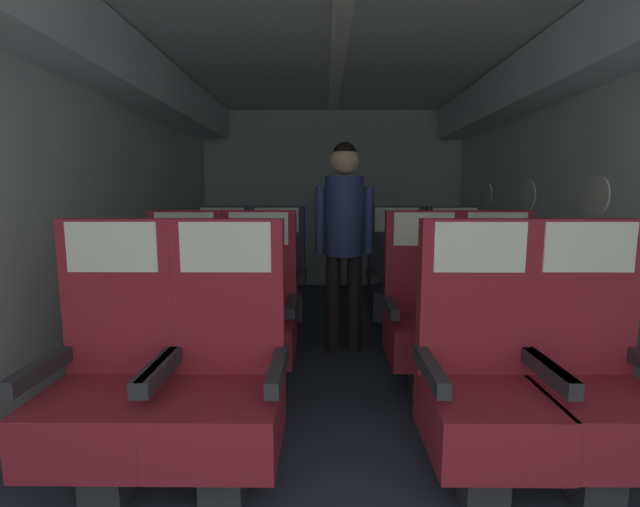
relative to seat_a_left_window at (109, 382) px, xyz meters
The scene contains 15 objects.
ground 1.60m from the seat_a_left_window, 51.72° to the left, with size 3.57×5.96×0.02m, color #2D3342.
fuselage_shell 2.11m from the seat_a_left_window, 57.11° to the left, with size 3.45×5.61×2.30m.
seat_a_left_window is the anchor object (origin of this frame).
seat_a_left_aisle 0.45m from the seat_a_left_window, ahead, with size 0.48×0.46×1.09m.
seat_a_right_aisle 1.89m from the seat_a_left_window, ahead, with size 0.48×0.46×1.09m.
seat_a_right_window 1.46m from the seat_a_left_window, ahead, with size 0.48×0.46×1.09m.
seat_b_left_window 0.91m from the seat_a_left_window, 90.58° to the left, with size 0.48×0.46×1.09m.
seat_b_left_aisle 1.03m from the seat_a_left_window, 64.73° to the left, with size 0.48×0.46×1.09m.
seat_b_right_aisle 2.11m from the seat_a_left_window, 26.22° to the left, with size 0.48×0.46×1.09m.
seat_b_right_window 1.71m from the seat_a_left_window, 32.16° to the left, with size 0.48×0.46×1.09m.
seat_c_left_window 1.86m from the seat_a_left_window, 90.00° to the left, with size 0.48×0.46×1.09m.
seat_c_left_aisle 1.88m from the seat_a_left_window, 76.14° to the left, with size 0.48×0.46×1.09m.
seat_c_right_aisle 2.65m from the seat_a_left_window, 43.87° to the left, with size 0.48×0.46×1.09m.
seat_c_right_window 2.35m from the seat_a_left_window, 52.21° to the left, with size 0.48×0.46×1.09m.
flight_attendant 1.93m from the seat_a_left_window, 57.99° to the left, with size 0.43×0.28×1.57m.
Camera 1 is at (-0.10, 0.00, 1.19)m, focal length 23.96 mm.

